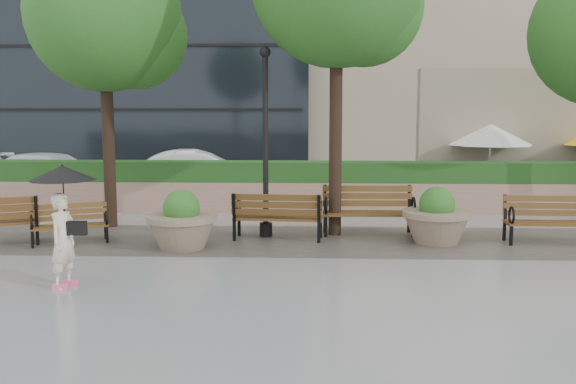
{
  "coord_description": "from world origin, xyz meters",
  "views": [
    {
      "loc": [
        1.23,
        -10.4,
        2.84
      ],
      "look_at": [
        0.71,
        2.6,
        1.1
      ],
      "focal_mm": 40.0,
      "sensor_mm": 36.0,
      "label": 1
    }
  ],
  "objects_px": {
    "planter_left": "(182,226)",
    "planter_right": "(436,221)",
    "bench_4": "(550,230)",
    "bench_3": "(368,221)",
    "bench_2": "(278,226)",
    "car_right": "(199,173)",
    "pedestrian": "(63,214)",
    "lamppost": "(266,154)",
    "car_left": "(54,175)",
    "bench_1": "(70,232)"
  },
  "relations": [
    {
      "from": "bench_1",
      "to": "bench_4",
      "type": "height_order",
      "value": "bench_4"
    },
    {
      "from": "planter_left",
      "to": "lamppost",
      "type": "xyz_separation_m",
      "value": [
        1.59,
        1.3,
        1.34
      ]
    },
    {
      "from": "car_left",
      "to": "car_right",
      "type": "xyz_separation_m",
      "value": [
        4.55,
        0.44,
        0.04
      ]
    },
    {
      "from": "planter_left",
      "to": "car_right",
      "type": "height_order",
      "value": "car_right"
    },
    {
      "from": "bench_3",
      "to": "car_right",
      "type": "relative_size",
      "value": 0.46
    },
    {
      "from": "bench_2",
      "to": "planter_right",
      "type": "bearing_deg",
      "value": -179.45
    },
    {
      "from": "bench_3",
      "to": "bench_2",
      "type": "bearing_deg",
      "value": -164.75
    },
    {
      "from": "planter_right",
      "to": "bench_4",
      "type": "bearing_deg",
      "value": 0.75
    },
    {
      "from": "bench_1",
      "to": "pedestrian",
      "type": "relative_size",
      "value": 0.85
    },
    {
      "from": "bench_1",
      "to": "car_right",
      "type": "relative_size",
      "value": 0.37
    },
    {
      "from": "bench_3",
      "to": "bench_4",
      "type": "bearing_deg",
      "value": -13.38
    },
    {
      "from": "planter_right",
      "to": "lamppost",
      "type": "relative_size",
      "value": 0.35
    },
    {
      "from": "bench_2",
      "to": "pedestrian",
      "type": "bearing_deg",
      "value": 54.37
    },
    {
      "from": "lamppost",
      "to": "car_left",
      "type": "height_order",
      "value": "lamppost"
    },
    {
      "from": "planter_right",
      "to": "car_right",
      "type": "distance_m",
      "value": 9.46
    },
    {
      "from": "bench_4",
      "to": "planter_right",
      "type": "bearing_deg",
      "value": -178.07
    },
    {
      "from": "bench_3",
      "to": "pedestrian",
      "type": "bearing_deg",
      "value": -141.18
    },
    {
      "from": "bench_4",
      "to": "bench_2",
      "type": "bearing_deg",
      "value": 179.18
    },
    {
      "from": "bench_3",
      "to": "planter_right",
      "type": "xyz_separation_m",
      "value": [
        1.35,
        -0.82,
        0.15
      ]
    },
    {
      "from": "bench_2",
      "to": "planter_right",
      "type": "xyz_separation_m",
      "value": [
        3.32,
        -0.23,
        0.16
      ]
    },
    {
      "from": "planter_left",
      "to": "car_right",
      "type": "xyz_separation_m",
      "value": [
        -1.06,
        7.81,
        0.26
      ]
    },
    {
      "from": "car_right",
      "to": "car_left",
      "type": "bearing_deg",
      "value": 85.98
    },
    {
      "from": "car_right",
      "to": "planter_right",
      "type": "bearing_deg",
      "value": -148.11
    },
    {
      "from": "planter_right",
      "to": "lamppost",
      "type": "distance_m",
      "value": 3.89
    },
    {
      "from": "planter_left",
      "to": "bench_4",
      "type": "bearing_deg",
      "value": 5.72
    },
    {
      "from": "lamppost",
      "to": "car_left",
      "type": "relative_size",
      "value": 0.87
    },
    {
      "from": "bench_3",
      "to": "pedestrian",
      "type": "distance_m",
      "value": 6.77
    },
    {
      "from": "bench_4",
      "to": "bench_3",
      "type": "bearing_deg",
      "value": 169.17
    },
    {
      "from": "car_left",
      "to": "pedestrian",
      "type": "height_order",
      "value": "pedestrian"
    },
    {
      "from": "bench_3",
      "to": "bench_4",
      "type": "relative_size",
      "value": 1.1
    },
    {
      "from": "planter_right",
      "to": "bench_3",
      "type": "bearing_deg",
      "value": 148.72
    },
    {
      "from": "bench_4",
      "to": "lamppost",
      "type": "bearing_deg",
      "value": 175.99
    },
    {
      "from": "bench_4",
      "to": "lamppost",
      "type": "height_order",
      "value": "lamppost"
    },
    {
      "from": "car_right",
      "to": "pedestrian",
      "type": "bearing_deg",
      "value": 169.27
    },
    {
      "from": "bench_2",
      "to": "bench_1",
      "type": "bearing_deg",
      "value": 12.31
    },
    {
      "from": "bench_3",
      "to": "planter_right",
      "type": "bearing_deg",
      "value": -32.64
    },
    {
      "from": "lamppost",
      "to": "bench_4",
      "type": "bearing_deg",
      "value": -5.18
    },
    {
      "from": "bench_4",
      "to": "car_right",
      "type": "xyz_separation_m",
      "value": [
        -8.61,
        7.06,
        0.43
      ]
    },
    {
      "from": "car_left",
      "to": "bench_3",
      "type": "bearing_deg",
      "value": -109.64
    },
    {
      "from": "planter_left",
      "to": "lamppost",
      "type": "height_order",
      "value": "lamppost"
    },
    {
      "from": "lamppost",
      "to": "bench_3",
      "type": "bearing_deg",
      "value": 6.23
    },
    {
      "from": "bench_3",
      "to": "bench_4",
      "type": "xyz_separation_m",
      "value": [
        3.7,
        -0.79,
        -0.03
      ]
    },
    {
      "from": "lamppost",
      "to": "bench_2",
      "type": "bearing_deg",
      "value": -50.52
    },
    {
      "from": "car_left",
      "to": "car_right",
      "type": "relative_size",
      "value": 1.07
    },
    {
      "from": "planter_left",
      "to": "planter_right",
      "type": "distance_m",
      "value": 5.25
    },
    {
      "from": "bench_3",
      "to": "planter_left",
      "type": "bearing_deg",
      "value": -159.52
    },
    {
      "from": "car_right",
      "to": "pedestrian",
      "type": "height_order",
      "value": "pedestrian"
    },
    {
      "from": "planter_left",
      "to": "bench_2",
      "type": "bearing_deg",
      "value": 26.99
    },
    {
      "from": "bench_4",
      "to": "pedestrian",
      "type": "height_order",
      "value": "pedestrian"
    },
    {
      "from": "planter_right",
      "to": "car_left",
      "type": "relative_size",
      "value": 0.3
    }
  ]
}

